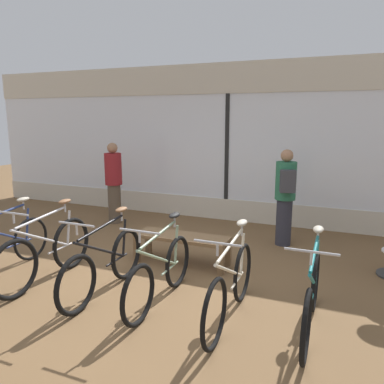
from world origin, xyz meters
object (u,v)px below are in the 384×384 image
object	(u,v)px
customer_near_rack	(285,195)
bicycle_left	(46,253)
customer_by_window	(114,181)
bicycle_far_left	(4,245)
bicycle_far_right	(312,296)
bicycle_right	(231,286)
bicycle_center_left	(104,265)
bicycle_center_right	(160,273)
display_bench	(182,240)

from	to	relation	value
customer_near_rack	bicycle_left	bearing A→B (deg)	-135.23
bicycle_left	customer_by_window	xyz separation A→B (m)	(-0.76, 2.73, 0.46)
bicycle_far_left	customer_near_rack	size ratio (longest dim) A/B	1.01
bicycle_far_right	customer_near_rack	distance (m)	2.69
bicycle_right	bicycle_far_right	size ratio (longest dim) A/B	1.02
bicycle_center_left	bicycle_center_right	bearing A→B (deg)	3.80
bicycle_center_left	customer_by_window	xyz separation A→B (m)	(-1.68, 2.73, 0.48)
display_bench	bicycle_far_left	bearing A→B (deg)	-151.27
bicycle_right	display_bench	distance (m)	1.68
customer_near_rack	bicycle_right	bearing A→B (deg)	-93.16
bicycle_center_right	bicycle_far_right	world-z (taller)	bicycle_far_right
bicycle_left	bicycle_right	size ratio (longest dim) A/B	1.03
bicycle_left	display_bench	world-z (taller)	bicycle_left
customer_by_window	bicycle_far_right	bearing A→B (deg)	-32.95
bicycle_far_left	bicycle_right	xyz separation A→B (m)	(3.30, -0.06, 0.01)
bicycle_far_right	customer_by_window	size ratio (longest dim) A/B	1.02
display_bench	customer_near_rack	distance (m)	1.96
bicycle_center_right	bicycle_right	xyz separation A→B (m)	(0.86, -0.07, 0.02)
customer_near_rack	customer_by_window	world-z (taller)	customer_by_window
bicycle_left	customer_near_rack	xyz separation A→B (m)	(2.66, 2.64, 0.48)
bicycle_far_left	bicycle_far_right	size ratio (longest dim) A/B	0.99
bicycle_center_left	display_bench	bearing A→B (deg)	68.70
bicycle_center_right	customer_by_window	bearing A→B (deg)	131.99
bicycle_center_right	bicycle_right	bearing A→B (deg)	-4.34
bicycle_center_right	bicycle_center_left	bearing A→B (deg)	-176.20
bicycle_far_right	customer_near_rack	world-z (taller)	customer_near_rack
bicycle_far_left	bicycle_left	size ratio (longest dim) A/B	0.94
bicycle_far_left	bicycle_left	xyz separation A→B (m)	(0.79, -0.04, 0.02)
bicycle_far_right	bicycle_left	bearing A→B (deg)	-178.64
bicycle_center_left	bicycle_left	bearing A→B (deg)	179.80
bicycle_left	customer_near_rack	distance (m)	3.78
bicycle_far_left	display_bench	size ratio (longest dim) A/B	1.18
bicycle_center_left	bicycle_far_left	bearing A→B (deg)	178.53
bicycle_center_right	display_bench	distance (m)	1.22
bicycle_left	customer_by_window	world-z (taller)	customer_by_window
bicycle_center_left	bicycle_center_right	xyz separation A→B (m)	(0.74, 0.05, -0.01)
display_bench	customer_by_window	size ratio (longest dim) A/B	0.85
bicycle_center_left	bicycle_far_right	distance (m)	2.41
bicycle_far_right	display_bench	world-z (taller)	bicycle_far_right
bicycle_far_left	bicycle_center_right	size ratio (longest dim) A/B	1.00
bicycle_center_right	customer_by_window	distance (m)	3.64
display_bench	bicycle_right	bearing A→B (deg)	-48.45
bicycle_center_left	customer_by_window	bearing A→B (deg)	121.53
bicycle_far_left	bicycle_center_left	size ratio (longest dim) A/B	0.97
bicycle_far_left	customer_by_window	xyz separation A→B (m)	(0.03, 2.69, 0.48)
customer_near_rack	bicycle_center_right	bearing A→B (deg)	-111.25
bicycle_far_right	display_bench	xyz separation A→B (m)	(-1.93, 1.16, -0.02)
bicycle_center_left	bicycle_far_right	world-z (taller)	bicycle_center_left
customer_near_rack	bicycle_far_left	bearing A→B (deg)	-143.00
bicycle_center_left	bicycle_right	xyz separation A→B (m)	(1.60, -0.02, 0.01)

